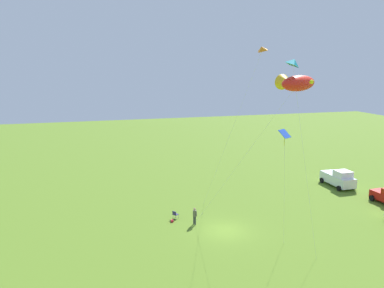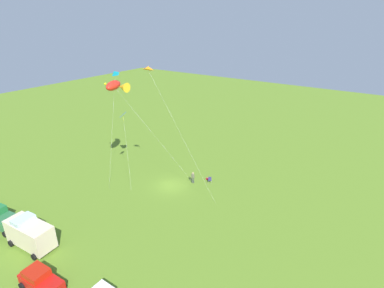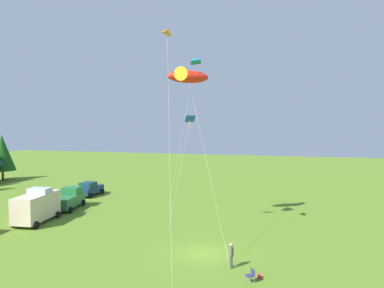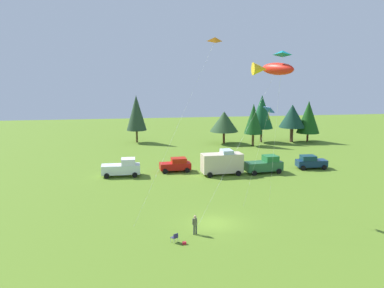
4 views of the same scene
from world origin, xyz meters
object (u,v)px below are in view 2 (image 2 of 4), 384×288
object	(u,v)px
folding_chair	(210,179)
kite_large_fish	(116,86)
car_red_sedan	(40,280)
kite_delta_teal	(114,73)
person_kite_flyer	(193,177)
kite_delta_orange	(149,69)
van_camper_beige	(30,233)
kite_diamond_blue	(123,117)
truck_green_flatbed	(1,218)
backpack_on_grass	(207,179)

from	to	relation	value
folding_chair	kite_large_fish	size ratio (longest dim) A/B	0.06
car_red_sedan	kite_delta_teal	xyz separation A→B (m)	(8.24, -18.04, 14.70)
car_red_sedan	kite_large_fish	bearing A→B (deg)	-69.79
person_kite_flyer	kite_delta_orange	world-z (taller)	kite_delta_orange
car_red_sedan	kite_large_fish	size ratio (longest dim) A/B	0.29
van_camper_beige	kite_delta_orange	size ratio (longest dim) A/B	0.32
kite_diamond_blue	car_red_sedan	bearing A→B (deg)	111.69
truck_green_flatbed	backpack_on_grass	bearing A→B (deg)	-129.98
backpack_on_grass	kite_delta_orange	size ratio (longest dim) A/B	0.02
folding_chair	van_camper_beige	distance (m)	23.55
backpack_on_grass	kite_large_fish	world-z (taller)	kite_large_fish
truck_green_flatbed	kite_large_fish	size ratio (longest dim) A/B	0.35
backpack_on_grass	van_camper_beige	world-z (taller)	van_camper_beige
truck_green_flatbed	kite_delta_orange	size ratio (longest dim) A/B	0.30
backpack_on_grass	kite_delta_teal	xyz separation A→B (m)	(10.26, 6.84, 15.54)
backpack_on_grass	car_red_sedan	distance (m)	24.97
person_kite_flyer	kite_large_fish	world-z (taller)	kite_large_fish
van_camper_beige	truck_green_flatbed	distance (m)	5.96
van_camper_beige	kite_diamond_blue	world-z (taller)	kite_diamond_blue
kite_diamond_blue	folding_chair	bearing A→B (deg)	-146.51
car_red_sedan	kite_delta_teal	bearing A→B (deg)	-68.68
person_kite_flyer	kite_delta_orange	xyz separation A→B (m)	(2.61, 5.29, 15.81)
kite_large_fish	kite_diamond_blue	world-z (taller)	kite_large_fish
car_red_sedan	kite_delta_teal	size ratio (longest dim) A/B	0.27
backpack_on_grass	kite_large_fish	xyz separation A→B (m)	(9.60, 7.39, 14.07)
car_red_sedan	kite_delta_orange	bearing A→B (deg)	-87.38
car_red_sedan	kite_diamond_blue	xyz separation A→B (m)	(7.11, -17.87, 9.01)
car_red_sedan	person_kite_flyer	bearing A→B (deg)	-95.26
backpack_on_grass	car_red_sedan	size ratio (longest dim) A/B	0.07
truck_green_flatbed	kite_large_fish	xyz separation A→B (m)	(-4.25, -15.13, 13.08)
kite_delta_teal	car_red_sedan	bearing A→B (deg)	114.56
person_kite_flyer	truck_green_flatbed	xyz separation A→B (m)	(12.65, 20.49, 0.08)
backpack_on_grass	truck_green_flatbed	size ratio (longest dim) A/B	0.06
person_kite_flyer	folding_chair	distance (m)	2.53
backpack_on_grass	folding_chair	bearing A→B (deg)	146.45
car_red_sedan	folding_chair	bearing A→B (deg)	-99.66
folding_chair	backpack_on_grass	world-z (taller)	folding_chair
folding_chair	kite_delta_teal	size ratio (longest dim) A/B	0.05
backpack_on_grass	car_red_sedan	xyz separation A→B (m)	(2.01, 24.88, 0.84)
truck_green_flatbed	kite_delta_teal	distance (m)	21.69
backpack_on_grass	kite_delta_teal	bearing A→B (deg)	33.69
van_camper_beige	kite_delta_orange	xyz separation A→B (m)	(-4.10, -15.05, 15.19)
kite_large_fish	backpack_on_grass	bearing A→B (deg)	-142.41
backpack_on_grass	person_kite_flyer	bearing A→B (deg)	59.16
kite_large_fish	kite_delta_orange	world-z (taller)	kite_delta_orange
person_kite_flyer	kite_diamond_blue	world-z (taller)	kite_diamond_blue
person_kite_flyer	backpack_on_grass	distance (m)	2.52
car_red_sedan	truck_green_flatbed	bearing A→B (deg)	-14.53
car_red_sedan	kite_delta_teal	world-z (taller)	kite_delta_teal
truck_green_flatbed	kite_delta_teal	world-z (taller)	kite_delta_teal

